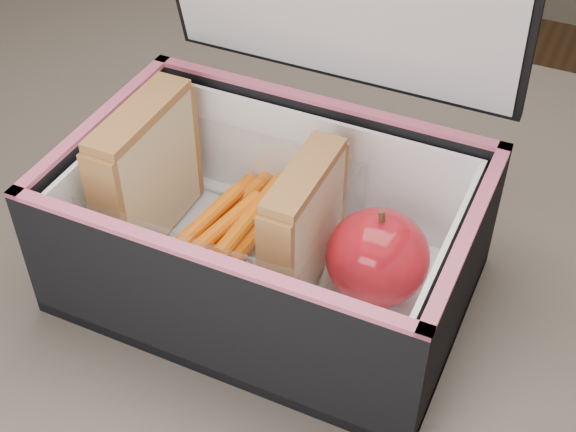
% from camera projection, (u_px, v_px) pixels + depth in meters
% --- Properties ---
extents(kitchen_table, '(1.20, 0.80, 0.75)m').
position_uv_depth(kitchen_table, '(306.00, 369.00, 0.66)').
color(kitchen_table, brown).
rests_on(kitchen_table, ground).
extents(lunch_bag, '(0.28, 0.23, 0.29)m').
position_uv_depth(lunch_bag, '(272.00, 220.00, 0.57)').
color(lunch_bag, black).
rests_on(lunch_bag, kitchen_table).
extents(plastic_tub, '(0.17, 0.12, 0.07)m').
position_uv_depth(plastic_tub, '(224.00, 219.00, 0.59)').
color(plastic_tub, white).
rests_on(plastic_tub, lunch_bag).
extents(sandwich_left, '(0.03, 0.10, 0.11)m').
position_uv_depth(sandwich_left, '(147.00, 172.00, 0.59)').
color(sandwich_left, tan).
rests_on(sandwich_left, plastic_tub).
extents(sandwich_right, '(0.03, 0.09, 0.10)m').
position_uv_depth(sandwich_right, '(304.00, 226.00, 0.56)').
color(sandwich_right, tan).
rests_on(sandwich_right, plastic_tub).
extents(carrot_sticks, '(0.05, 0.15, 0.03)m').
position_uv_depth(carrot_sticks, '(229.00, 235.00, 0.60)').
color(carrot_sticks, '#DB5C00').
rests_on(carrot_sticks, plastic_tub).
extents(paper_napkin, '(0.09, 0.09, 0.01)m').
position_uv_depth(paper_napkin, '(373.00, 293.00, 0.57)').
color(paper_napkin, white).
rests_on(paper_napkin, lunch_bag).
extents(red_apple, '(0.09, 0.09, 0.08)m').
position_uv_depth(red_apple, '(378.00, 257.00, 0.55)').
color(red_apple, maroon).
rests_on(red_apple, paper_napkin).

